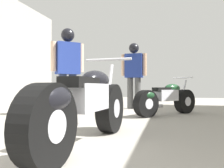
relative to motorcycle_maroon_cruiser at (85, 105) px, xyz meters
The scene contains 5 objects.
ground_plane 1.50m from the motorcycle_maroon_cruiser, 93.77° to the left, with size 18.23×18.23×0.00m, color #9E998E.
motorcycle_maroon_cruiser is the anchor object (origin of this frame).
motorcycle_black_naked 2.87m from the motorcycle_maroon_cruiser, 74.52° to the left, with size 1.26×1.43×0.81m.
mechanic_in_blue 2.63m from the motorcycle_maroon_cruiser, 118.20° to the left, with size 0.60×0.56×1.80m.
mechanic_with_helmet 4.05m from the motorcycle_maroon_cruiser, 90.99° to the left, with size 0.69×0.27×1.77m.
Camera 1 is at (0.89, 0.18, 0.60)m, focal length 37.09 mm.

